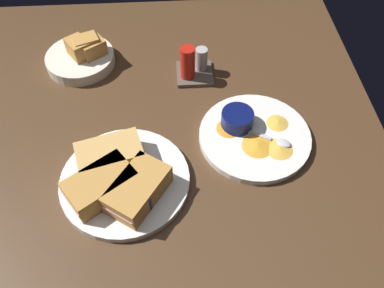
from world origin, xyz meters
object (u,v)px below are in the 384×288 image
at_px(sandwich_half_extra, 137,189).
at_px(spoon_by_dark_ramekin, 126,178).
at_px(ramekin_dark_sauce, 135,196).
at_px(sandwich_half_far, 101,185).
at_px(plate_chips_companion, 255,137).
at_px(bread_basket_rear, 82,56).
at_px(spoon_by_gravy_ramekin, 278,141).
at_px(condiment_caddy, 193,66).
at_px(ramekin_light_gravy, 237,119).
at_px(sandwich_half_near, 110,156).
at_px(plate_sandwich_main, 125,181).

bearing_deg(sandwich_half_extra, spoon_by_dark_ramekin, 120.70).
bearing_deg(ramekin_dark_sauce, sandwich_half_far, 158.40).
height_order(sandwich_half_far, plate_chips_companion, sandwich_half_far).
bearing_deg(bread_basket_rear, spoon_by_dark_ramekin, -71.42).
distance_m(spoon_by_dark_ramekin, plate_chips_companion, 0.30).
bearing_deg(spoon_by_dark_ramekin, bread_basket_rear, 108.58).
xyz_separation_m(spoon_by_dark_ramekin, plate_chips_companion, (0.28, 0.10, -0.01)).
distance_m(sandwich_half_extra, ramekin_dark_sauce, 0.01).
distance_m(spoon_by_gravy_ramekin, bread_basket_rear, 0.54).
height_order(sandwich_half_extra, plate_chips_companion, sandwich_half_extra).
height_order(sandwich_half_far, condiment_caddy, condiment_caddy).
xyz_separation_m(plate_chips_companion, condiment_caddy, (-0.12, 0.21, 0.03)).
height_order(sandwich_half_far, ramekin_light_gravy, sandwich_half_far).
distance_m(sandwich_half_far, ramekin_light_gravy, 0.33).
height_order(spoon_by_gravy_ramekin, condiment_caddy, condiment_caddy).
bearing_deg(ramekin_dark_sauce, condiment_caddy, 69.86).
relative_size(ramekin_dark_sauce, ramekin_light_gravy, 1.01).
bearing_deg(sandwich_half_far, plate_chips_companion, 21.26).
xyz_separation_m(sandwich_half_far, spoon_by_gravy_ramekin, (0.37, 0.10, -0.02)).
height_order(spoon_by_dark_ramekin, bread_basket_rear, bread_basket_rear).
relative_size(sandwich_half_near, ramekin_dark_sauce, 2.03).
height_order(ramekin_dark_sauce, condiment_caddy, condiment_caddy).
bearing_deg(plate_chips_companion, spoon_by_gravy_ramekin, -29.39).
xyz_separation_m(sandwich_half_extra, spoon_by_gravy_ramekin, (0.30, 0.11, -0.02)).
relative_size(sandwich_half_far, sandwich_half_extra, 1.00).
distance_m(sandwich_half_extra, plate_chips_companion, 0.29).
xyz_separation_m(sandwich_half_near, condiment_caddy, (0.19, 0.27, -0.01)).
height_order(sandwich_half_far, sandwich_half_extra, same).
bearing_deg(plate_sandwich_main, plate_chips_companion, 19.21).
distance_m(sandwich_half_extra, condiment_caddy, 0.38).
bearing_deg(bread_basket_rear, sandwich_half_far, -78.57).
relative_size(spoon_by_gravy_ramekin, bread_basket_rear, 0.53).
relative_size(plate_sandwich_main, ramekin_light_gravy, 3.69).
xyz_separation_m(ramekin_dark_sauce, ramekin_light_gravy, (0.22, 0.18, -0.00)).
height_order(ramekin_light_gravy, condiment_caddy, condiment_caddy).
xyz_separation_m(plate_chips_companion, ramekin_light_gravy, (-0.04, 0.03, 0.03)).
distance_m(sandwich_half_extra, spoon_by_gravy_ramekin, 0.32).
height_order(plate_sandwich_main, spoon_by_dark_ramekin, spoon_by_dark_ramekin).
bearing_deg(sandwich_half_extra, plate_sandwich_main, 123.54).
bearing_deg(condiment_caddy, sandwich_half_extra, -110.34).
bearing_deg(sandwich_half_far, condiment_caddy, 59.46).
xyz_separation_m(sandwich_half_extra, spoon_by_dark_ramekin, (-0.02, 0.04, -0.02)).
distance_m(plate_sandwich_main, condiment_caddy, 0.35).
distance_m(spoon_by_dark_ramekin, bread_basket_rear, 0.40).
xyz_separation_m(ramekin_dark_sauce, plate_chips_companion, (0.26, 0.15, -0.03)).
height_order(sandwich_half_extra, bread_basket_rear, bread_basket_rear).
bearing_deg(ramekin_dark_sauce, sandwich_half_near, 118.66).
xyz_separation_m(sandwich_half_far, ramekin_light_gravy, (0.29, 0.16, -0.00)).
height_order(ramekin_light_gravy, bread_basket_rear, bread_basket_rear).
height_order(plate_sandwich_main, bread_basket_rear, bread_basket_rear).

